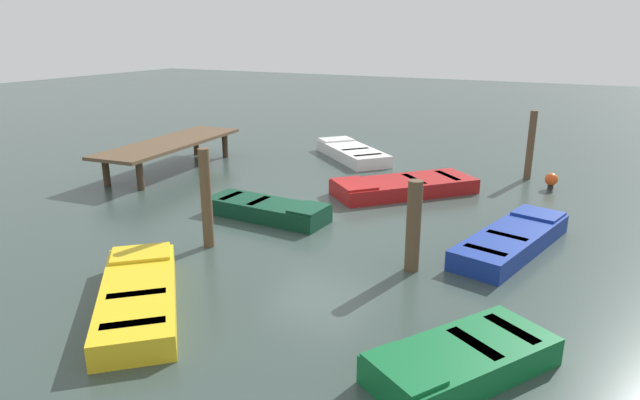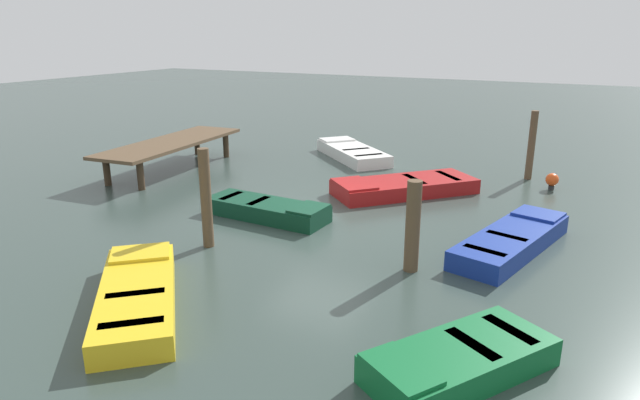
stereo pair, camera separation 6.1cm
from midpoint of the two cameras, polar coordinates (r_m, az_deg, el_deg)
ground_plane at (r=13.75m, az=0.13°, el=-1.39°), size 80.00×80.00×0.00m
dock_segment at (r=18.48m, az=-15.03°, el=5.57°), size 5.83×2.21×0.95m
rowboat_red at (r=15.51m, az=8.74°, el=1.41°), size 3.89×3.77×0.46m
rowboat_blue at (r=12.14m, az=19.37°, el=-3.91°), size 3.83×1.94×0.46m
rowboat_yellow at (r=9.65m, az=-18.19°, el=-9.33°), size 3.37×3.17×0.46m
rowboat_white at (r=19.67m, az=3.45°, el=4.94°), size 3.41×3.59×0.46m
rowboat_dark_green at (r=13.43m, az=-5.33°, el=-0.96°), size 1.19×3.13×0.46m
rowboat_green at (r=7.80m, az=14.41°, el=-15.73°), size 2.82×2.35×0.46m
mooring_piling_far_left at (r=10.41m, az=9.72°, el=-2.72°), size 0.28×0.28×1.77m
mooring_piling_mid_left at (r=11.61m, az=-11.56°, el=0.15°), size 0.23×0.23×2.10m
mooring_piling_near_left at (r=17.89m, az=21.10°, el=5.29°), size 0.21×0.21×2.09m
marker_buoy at (r=17.06m, az=22.95°, el=1.91°), size 0.36×0.36×0.48m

